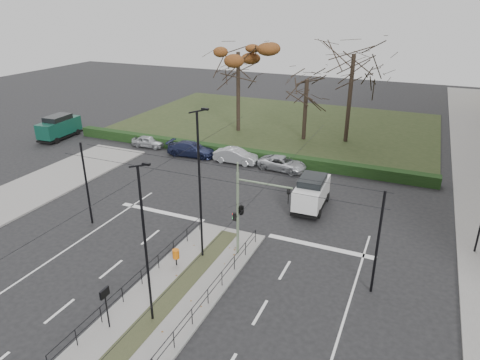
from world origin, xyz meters
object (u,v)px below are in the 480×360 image
at_px(parked_car_first, 148,142).
at_px(rust_tree, 238,52).
at_px(info_panel, 105,297).
at_px(parked_car_fourth, 282,163).
at_px(parked_car_third, 191,149).
at_px(streetlamp_median_near, 146,245).
at_px(bare_tree_near, 307,84).
at_px(white_van, 312,192).
at_px(litter_bin, 176,254).
at_px(streetlamp_median_far, 200,185).
at_px(parked_car_second, 236,156).
at_px(green_van, 59,127).
at_px(bare_tree_center, 353,61).
at_px(traffic_light, 243,208).

relative_size(parked_car_first, rust_tree, 0.30).
xyz_separation_m(info_panel, parked_car_fourth, (0.99, 23.21, -1.25)).
xyz_separation_m(parked_car_third, rust_tree, (0.77, 9.95, 8.46)).
xyz_separation_m(parked_car_first, parked_car_third, (5.61, -0.58, 0.11)).
height_order(streetlamp_median_near, bare_tree_near, bare_tree_near).
xyz_separation_m(info_panel, white_van, (5.44, 16.69, -0.59)).
bearing_deg(litter_bin, white_van, 64.48).
distance_m(info_panel, parked_car_first, 27.77).
height_order(streetlamp_median_near, streetlamp_median_far, streetlamp_median_far).
height_order(parked_car_second, green_van, green_van).
bearing_deg(info_panel, litter_bin, 87.78).
bearing_deg(streetlamp_median_far, parked_car_second, 107.09).
distance_m(litter_bin, parked_car_third, 19.58).
bearing_deg(white_van, green_van, 169.40).
height_order(parked_car_third, rust_tree, rust_tree).
relative_size(bare_tree_center, bare_tree_near, 1.41).
distance_m(parked_car_first, green_van, 11.16).
relative_size(streetlamp_median_near, white_van, 1.75).
bearing_deg(streetlamp_median_near, white_van, 75.96).
bearing_deg(bare_tree_near, parked_car_second, -112.01).
bearing_deg(bare_tree_near, parked_car_fourth, -85.76).
xyz_separation_m(green_van, bare_tree_near, (25.56, 10.58, 4.88)).
bearing_deg(green_van, rust_tree, 31.62).
relative_size(traffic_light, parked_car_fourth, 1.19).
relative_size(streetlamp_median_near, parked_car_fourth, 1.83).
distance_m(streetlamp_median_near, parked_car_third, 24.45).
distance_m(info_panel, streetlamp_median_far, 7.95).
bearing_deg(parked_car_third, parked_car_first, 79.66).
height_order(parked_car_first, green_van, green_van).
xyz_separation_m(traffic_light, parked_car_second, (-7.04, 14.74, -2.55)).
distance_m(green_van, rust_tree, 21.91).
height_order(parked_car_fourth, white_van, white_van).
relative_size(parked_car_fourth, bare_tree_center, 0.36).
xyz_separation_m(streetlamp_median_near, parked_car_fourth, (-0.60, 21.90, -3.71)).
height_order(streetlamp_median_far, bare_tree_center, bare_tree_center).
bearing_deg(bare_tree_center, parked_car_first, -151.58).
bearing_deg(streetlamp_median_far, parked_car_third, 121.62).
relative_size(traffic_light, white_van, 1.13).
bearing_deg(parked_car_second, white_van, -126.04).
distance_m(traffic_light, streetlamp_median_far, 2.90).
distance_m(info_panel, white_van, 17.56).
height_order(streetlamp_median_far, bare_tree_near, streetlamp_median_far).
bearing_deg(parked_car_first, bare_tree_near, -61.75).
bearing_deg(rust_tree, litter_bin, -73.54).
bearing_deg(litter_bin, info_panel, -92.22).
xyz_separation_m(parked_car_fourth, rust_tree, (-8.86, 9.96, 8.56)).
height_order(rust_tree, bare_tree_near, rust_tree).
bearing_deg(streetlamp_median_far, streetlamp_median_near, -85.95).
xyz_separation_m(traffic_light, bare_tree_near, (-3.06, 24.58, 2.99)).
distance_m(green_van, bare_tree_near, 28.09).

